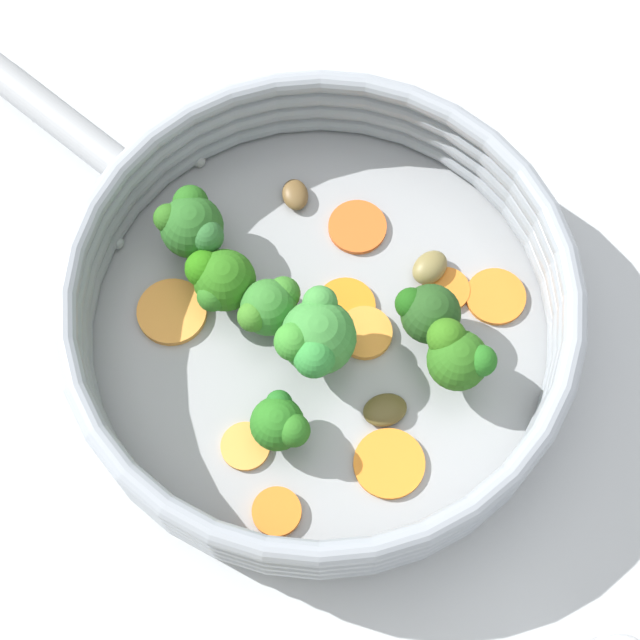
{
  "coord_description": "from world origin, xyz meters",
  "views": [
    {
      "loc": [
        0.23,
        -0.09,
        0.65
      ],
      "look_at": [
        0.0,
        0.0,
        0.03
      ],
      "focal_mm": 60.0,
      "sensor_mm": 36.0,
      "label": 1
    }
  ],
  "objects_px": {
    "broccoli_floret_2": "(220,280)",
    "mushroom_piece_2": "(295,195)",
    "skillet": "(320,333)",
    "carrot_slice_8": "(172,312)",
    "carrot_slice_2": "(365,333)",
    "carrot_slice_3": "(357,227)",
    "broccoli_floret_4": "(192,225)",
    "broccoli_floret_1": "(269,307)",
    "carrot_slice_4": "(389,464)",
    "carrot_slice_5": "(245,446)",
    "carrot_slice_7": "(496,297)",
    "carrot_slice_1": "(346,306)",
    "broccoli_floret_6": "(428,315)",
    "broccoli_floret_0": "(458,357)",
    "carrot_slice_0": "(277,512)",
    "broccoli_floret_5": "(280,423)",
    "broccoli_floret_3": "(316,338)",
    "mushroom_piece_1": "(430,267)",
    "mushroom_piece_0": "(385,410)",
    "carrot_slice_6": "(446,290)"
  },
  "relations": [
    {
      "from": "broccoli_floret_0",
      "to": "broccoli_floret_2",
      "type": "xyz_separation_m",
      "value": [
        -0.1,
        -0.11,
        -0.01
      ]
    },
    {
      "from": "broccoli_floret_2",
      "to": "mushroom_piece_2",
      "type": "height_order",
      "value": "broccoli_floret_2"
    },
    {
      "from": "carrot_slice_5",
      "to": "broccoli_floret_1",
      "type": "xyz_separation_m",
      "value": [
        -0.07,
        0.04,
        0.02
      ]
    },
    {
      "from": "carrot_slice_2",
      "to": "broccoli_floret_1",
      "type": "relative_size",
      "value": 0.8
    },
    {
      "from": "carrot_slice_2",
      "to": "carrot_slice_3",
      "type": "height_order",
      "value": "carrot_slice_2"
    },
    {
      "from": "carrot_slice_7",
      "to": "broccoli_floret_1",
      "type": "xyz_separation_m",
      "value": [
        -0.04,
        -0.14,
        0.02
      ]
    },
    {
      "from": "carrot_slice_5",
      "to": "broccoli_floret_2",
      "type": "bearing_deg",
      "value": 167.09
    },
    {
      "from": "carrot_slice_2",
      "to": "mushroom_piece_1",
      "type": "height_order",
      "value": "mushroom_piece_1"
    },
    {
      "from": "mushroom_piece_0",
      "to": "broccoli_floret_0",
      "type": "bearing_deg",
      "value": 97.94
    },
    {
      "from": "carrot_slice_3",
      "to": "carrot_slice_7",
      "type": "relative_size",
      "value": 1.0
    },
    {
      "from": "carrot_slice_4",
      "to": "carrot_slice_5",
      "type": "relative_size",
      "value": 1.44
    },
    {
      "from": "carrot_slice_3",
      "to": "carrot_slice_4",
      "type": "xyz_separation_m",
      "value": [
        0.15,
        -0.04,
        -0.0
      ]
    },
    {
      "from": "carrot_slice_0",
      "to": "carrot_slice_4",
      "type": "bearing_deg",
      "value": 91.31
    },
    {
      "from": "carrot_slice_2",
      "to": "mushroom_piece_1",
      "type": "relative_size",
      "value": 1.35
    },
    {
      "from": "broccoli_floret_4",
      "to": "mushroom_piece_0",
      "type": "bearing_deg",
      "value": 24.42
    },
    {
      "from": "carrot_slice_4",
      "to": "broccoli_floret_5",
      "type": "distance_m",
      "value": 0.07
    },
    {
      "from": "broccoli_floret_4",
      "to": "carrot_slice_4",
      "type": "bearing_deg",
      "value": 17.62
    },
    {
      "from": "carrot_slice_6",
      "to": "mushroom_piece_2",
      "type": "height_order",
      "value": "mushroom_piece_2"
    },
    {
      "from": "carrot_slice_3",
      "to": "broccoli_floret_4",
      "type": "height_order",
      "value": "broccoli_floret_4"
    },
    {
      "from": "skillet",
      "to": "broccoli_floret_0",
      "type": "distance_m",
      "value": 0.1
    },
    {
      "from": "carrot_slice_2",
      "to": "mushroom_piece_2",
      "type": "xyz_separation_m",
      "value": [
        -0.11,
        -0.0,
        0.0
      ]
    },
    {
      "from": "carrot_slice_5",
      "to": "carrot_slice_7",
      "type": "height_order",
      "value": "same"
    },
    {
      "from": "carrot_slice_4",
      "to": "carrot_slice_7",
      "type": "xyz_separation_m",
      "value": [
        -0.07,
        0.11,
        0.0
      ]
    },
    {
      "from": "skillet",
      "to": "carrot_slice_2",
      "type": "xyz_separation_m",
      "value": [
        0.01,
        0.02,
        0.01
      ]
    },
    {
      "from": "carrot_slice_1",
      "to": "carrot_slice_7",
      "type": "bearing_deg",
      "value": 71.48
    },
    {
      "from": "carrot_slice_6",
      "to": "broccoli_floret_5",
      "type": "relative_size",
      "value": 0.8
    },
    {
      "from": "broccoli_floret_4",
      "to": "broccoli_floret_6",
      "type": "relative_size",
      "value": 1.1
    },
    {
      "from": "broccoli_floret_0",
      "to": "broccoli_floret_5",
      "type": "bearing_deg",
      "value": -92.39
    },
    {
      "from": "carrot_slice_1",
      "to": "carrot_slice_5",
      "type": "bearing_deg",
      "value": -56.1
    },
    {
      "from": "carrot_slice_1",
      "to": "broccoli_floret_0",
      "type": "height_order",
      "value": "broccoli_floret_0"
    },
    {
      "from": "skillet",
      "to": "mushroom_piece_2",
      "type": "height_order",
      "value": "mushroom_piece_2"
    },
    {
      "from": "broccoli_floret_4",
      "to": "mushroom_piece_0",
      "type": "height_order",
      "value": "broccoli_floret_4"
    },
    {
      "from": "broccoli_floret_2",
      "to": "broccoli_floret_5",
      "type": "height_order",
      "value": "broccoli_floret_2"
    },
    {
      "from": "carrot_slice_3",
      "to": "carrot_slice_7",
      "type": "height_order",
      "value": "same"
    },
    {
      "from": "carrot_slice_6",
      "to": "broccoli_floret_5",
      "type": "distance_m",
      "value": 0.14
    },
    {
      "from": "broccoli_floret_6",
      "to": "skillet",
      "type": "bearing_deg",
      "value": -113.65
    },
    {
      "from": "mushroom_piece_1",
      "to": "mushroom_piece_2",
      "type": "xyz_separation_m",
      "value": [
        -0.08,
        -0.06,
        -0.0
      ]
    },
    {
      "from": "broccoli_floret_3",
      "to": "mushroom_piece_2",
      "type": "relative_size",
      "value": 2.45
    },
    {
      "from": "carrot_slice_1",
      "to": "carrot_slice_5",
      "type": "xyz_separation_m",
      "value": [
        0.06,
        -0.09,
        -0.0
      ]
    },
    {
      "from": "skillet",
      "to": "carrot_slice_8",
      "type": "height_order",
      "value": "carrot_slice_8"
    },
    {
      "from": "carrot_slice_2",
      "to": "carrot_slice_3",
      "type": "distance_m",
      "value": 0.08
    },
    {
      "from": "carrot_slice_3",
      "to": "mushroom_piece_2",
      "type": "relative_size",
      "value": 1.68
    },
    {
      "from": "carrot_slice_5",
      "to": "broccoli_floret_5",
      "type": "distance_m",
      "value": 0.03
    },
    {
      "from": "carrot_slice_6",
      "to": "broccoli_floret_6",
      "type": "height_order",
      "value": "broccoli_floret_6"
    },
    {
      "from": "broccoli_floret_0",
      "to": "broccoli_floret_6",
      "type": "distance_m",
      "value": 0.03
    },
    {
      "from": "broccoli_floret_6",
      "to": "broccoli_floret_3",
      "type": "bearing_deg",
      "value": -97.7
    },
    {
      "from": "carrot_slice_0",
      "to": "broccoli_floret_4",
      "type": "bearing_deg",
      "value": 175.06
    },
    {
      "from": "mushroom_piece_0",
      "to": "carrot_slice_8",
      "type": "bearing_deg",
      "value": -138.44
    },
    {
      "from": "carrot_slice_3",
      "to": "carrot_slice_1",
      "type": "bearing_deg",
      "value": -30.73
    },
    {
      "from": "carrot_slice_3",
      "to": "broccoli_floret_1",
      "type": "distance_m",
      "value": 0.09
    }
  ]
}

